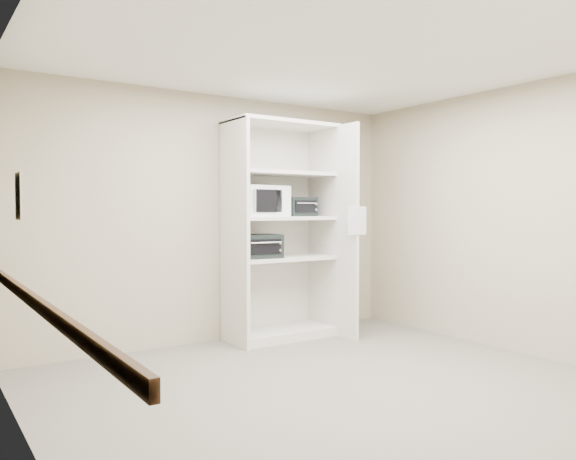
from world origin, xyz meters
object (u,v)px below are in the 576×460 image
shelving_unit (284,237)px  toaster_oven_lower (258,246)px  microwave (259,201)px  toaster_oven_upper (298,207)px

shelving_unit → toaster_oven_lower: 0.39m
microwave → toaster_oven_lower: bearing=-137.3°
toaster_oven_upper → toaster_oven_lower: bearing=-176.2°
microwave → toaster_oven_upper: size_ratio=1.48×
toaster_oven_upper → toaster_oven_lower: (-0.59, -0.09, -0.43)m
shelving_unit → toaster_oven_lower: (-0.37, -0.05, -0.08)m
shelving_unit → toaster_oven_upper: 0.41m
microwave → shelving_unit: bearing=-12.4°
microwave → toaster_oven_lower: microwave is taller
toaster_oven_upper → microwave: bearing=176.7°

